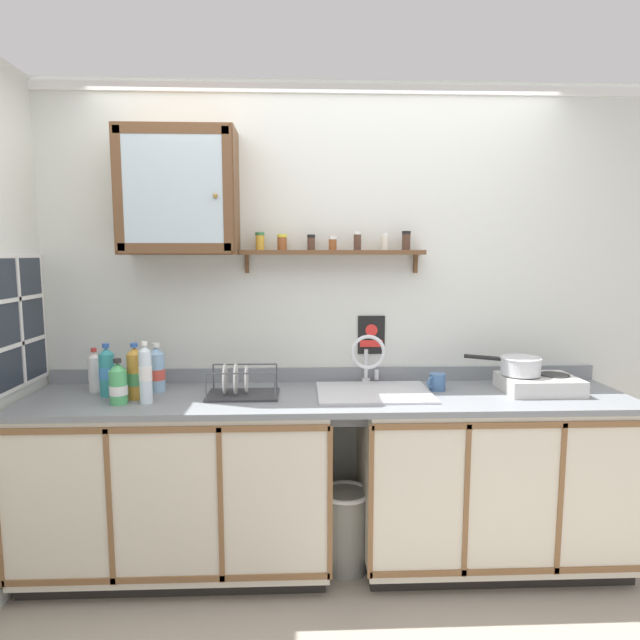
% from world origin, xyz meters
% --- Properties ---
extents(floor, '(6.09, 6.09, 0.00)m').
position_xyz_m(floor, '(0.00, 0.00, 0.00)').
color(floor, '#9E9384').
rests_on(floor, ground).
extents(back_wall, '(3.69, 0.07, 2.56)m').
position_xyz_m(back_wall, '(0.00, 0.59, 1.29)').
color(back_wall, silver).
rests_on(back_wall, ground).
extents(lower_cabinet_run, '(1.54, 0.61, 0.89)m').
position_xyz_m(lower_cabinet_run, '(-0.77, 0.27, 0.45)').
color(lower_cabinet_run, black).
rests_on(lower_cabinet_run, ground).
extents(lower_cabinet_run_right, '(1.37, 0.61, 0.89)m').
position_xyz_m(lower_cabinet_run_right, '(0.85, 0.27, 0.45)').
color(lower_cabinet_run_right, black).
rests_on(lower_cabinet_run_right, ground).
extents(countertop, '(3.05, 0.63, 0.03)m').
position_xyz_m(countertop, '(0.00, 0.27, 0.91)').
color(countertop, gray).
rests_on(countertop, lower_cabinet_run).
extents(backsplash, '(3.05, 0.02, 0.08)m').
position_xyz_m(backsplash, '(0.00, 0.56, 0.96)').
color(backsplash, gray).
rests_on(backsplash, countertop).
extents(sink, '(0.58, 0.48, 0.40)m').
position_xyz_m(sink, '(0.23, 0.31, 0.90)').
color(sink, silver).
rests_on(sink, countertop).
extents(hot_plate_stove, '(0.38, 0.30, 0.09)m').
position_xyz_m(hot_plate_stove, '(1.09, 0.29, 0.97)').
color(hot_plate_stove, silver).
rests_on(hot_plate_stove, countertop).
extents(saucepan, '(0.36, 0.25, 0.09)m').
position_xyz_m(saucepan, '(1.00, 0.31, 1.06)').
color(saucepan, silver).
rests_on(saucepan, hot_plate_stove).
extents(bottle_water_blue_0, '(0.08, 0.08, 0.26)m').
position_xyz_m(bottle_water_blue_0, '(-0.90, 0.37, 1.04)').
color(bottle_water_blue_0, '#8CB7E0').
rests_on(bottle_water_blue_0, countertop).
extents(bottle_soda_green_1, '(0.09, 0.09, 0.22)m').
position_xyz_m(bottle_soda_green_1, '(-1.02, 0.15, 1.02)').
color(bottle_soda_green_1, '#4CB266').
rests_on(bottle_soda_green_1, countertop).
extents(bottle_detergent_teal_2, '(0.08, 0.08, 0.27)m').
position_xyz_m(bottle_detergent_teal_2, '(-1.12, 0.29, 1.05)').
color(bottle_detergent_teal_2, teal).
rests_on(bottle_detergent_teal_2, countertop).
extents(bottle_juice_amber_3, '(0.08, 0.08, 0.28)m').
position_xyz_m(bottle_juice_amber_3, '(-0.96, 0.23, 1.05)').
color(bottle_juice_amber_3, gold).
rests_on(bottle_juice_amber_3, countertop).
extents(bottle_water_clear_4, '(0.06, 0.06, 0.30)m').
position_xyz_m(bottle_water_clear_4, '(-0.89, 0.15, 1.07)').
color(bottle_water_clear_4, silver).
rests_on(bottle_water_clear_4, countertop).
extents(bottle_opaque_white_5, '(0.07, 0.07, 0.23)m').
position_xyz_m(bottle_opaque_white_5, '(-1.22, 0.38, 1.03)').
color(bottle_opaque_white_5, white).
rests_on(bottle_opaque_white_5, countertop).
extents(dish_rack, '(0.36, 0.24, 0.17)m').
position_xyz_m(dish_rack, '(-0.45, 0.26, 0.96)').
color(dish_rack, '#333338').
rests_on(dish_rack, countertop).
extents(mug, '(0.11, 0.09, 0.09)m').
position_xyz_m(mug, '(0.57, 0.34, 0.97)').
color(mug, '#3F6699').
rests_on(mug, countertop).
extents(wall_cabinet, '(0.59, 0.28, 0.64)m').
position_xyz_m(wall_cabinet, '(-0.77, 0.44, 1.95)').
color(wall_cabinet, brown).
extents(spice_shelf, '(0.99, 0.14, 0.23)m').
position_xyz_m(spice_shelf, '(0.02, 0.50, 1.66)').
color(spice_shelf, brown).
extents(warning_sign, '(0.15, 0.01, 0.22)m').
position_xyz_m(warning_sign, '(0.25, 0.56, 1.18)').
color(warning_sign, black).
extents(window, '(0.03, 0.77, 0.66)m').
position_xyz_m(window, '(-1.54, 0.16, 1.31)').
color(window, '#262D38').
extents(trash_bin, '(0.26, 0.26, 0.43)m').
position_xyz_m(trash_bin, '(0.08, 0.23, 0.22)').
color(trash_bin, gray).
rests_on(trash_bin, ground).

